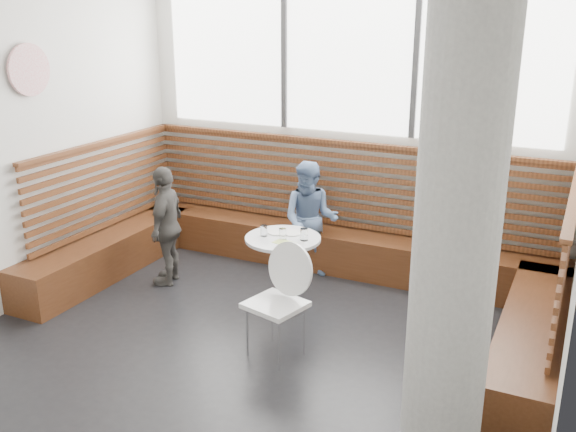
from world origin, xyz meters
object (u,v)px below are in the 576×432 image
at_px(cafe_table, 283,258).
at_px(child_back, 310,220).
at_px(adult_man, 454,242).
at_px(child_left, 167,225).
at_px(concrete_column, 456,238).
at_px(cafe_chair, 279,291).

height_order(cafe_table, child_back, child_back).
distance_m(cafe_table, adult_man, 1.63).
distance_m(child_back, child_left, 1.56).
bearing_deg(child_left, cafe_table, 71.33).
xyz_separation_m(concrete_column, child_left, (-3.34, 1.71, -0.95)).
relative_size(cafe_table, child_left, 0.58).
bearing_deg(concrete_column, cafe_table, 139.39).
bearing_deg(adult_man, concrete_column, -149.51).
relative_size(concrete_column, child_left, 2.46).
height_order(cafe_chair, child_left, child_left).
bearing_deg(concrete_column, child_left, 152.88).
bearing_deg(cafe_chair, child_back, 119.59).
height_order(concrete_column, adult_man, concrete_column).
xyz_separation_m(cafe_chair, adult_man, (1.22, 1.11, 0.27)).
bearing_deg(cafe_table, adult_man, 12.44).
relative_size(cafe_table, cafe_chair, 0.77).
bearing_deg(adult_man, child_back, 91.75).
distance_m(concrete_column, child_back, 3.40).
bearing_deg(cafe_table, concrete_column, -40.61).
distance_m(cafe_chair, child_left, 1.94).
distance_m(cafe_table, cafe_chair, 0.84).
xyz_separation_m(concrete_column, cafe_chair, (-1.59, 0.89, -1.02)).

